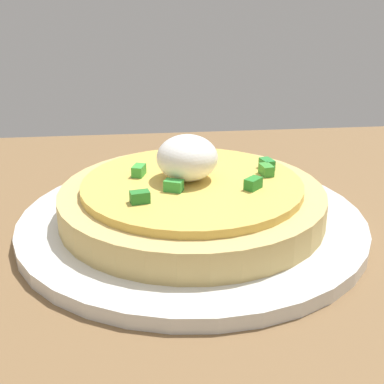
{
  "coord_description": "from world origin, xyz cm",
  "views": [
    {
      "loc": [
        -1.01,
        29.08,
        21.03
      ],
      "look_at": [
        -5.02,
        -7.81,
        5.68
      ],
      "focal_mm": 50.91,
      "sensor_mm": 36.0,
      "label": 1
    }
  ],
  "objects": [
    {
      "name": "dining_table",
      "position": [
        0.0,
        0.0,
        1.33
      ],
      "size": [
        107.3,
        67.77,
        2.65
      ],
      "primitive_type": "cube",
      "color": "brown",
      "rests_on": "ground"
    },
    {
      "name": "plate",
      "position": [
        -5.02,
        -7.81,
        3.16
      ],
      "size": [
        25.9,
        25.9,
        1.03
      ],
      "primitive_type": "cylinder",
      "color": "silver",
      "rests_on": "dining_table"
    },
    {
      "name": "pizza",
      "position": [
        -5.01,
        -7.85,
        5.21
      ],
      "size": [
        19.65,
        19.65,
        6.16
      ],
      "color": "tan",
      "rests_on": "plate"
    }
  ]
}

